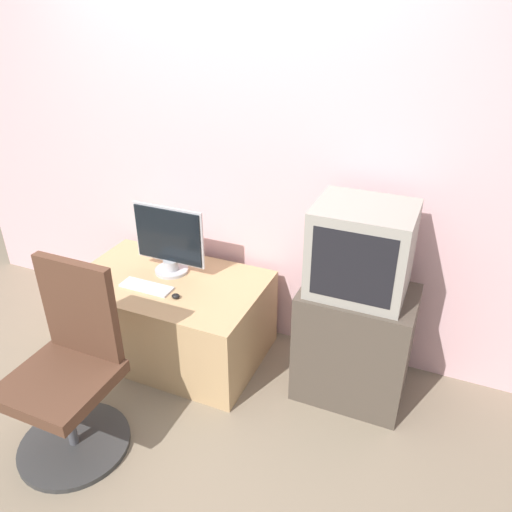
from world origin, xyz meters
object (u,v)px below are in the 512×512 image
at_px(mouse, 176,296).
at_px(main_monitor, 169,242).
at_px(office_chair, 70,378).
at_px(crt_tv, 362,250).
at_px(cardboard_box_lower, 83,304).
at_px(book, 63,348).
at_px(keyboard, 146,287).

bearing_deg(mouse, main_monitor, 125.71).
relative_size(main_monitor, office_chair, 0.47).
height_order(crt_tv, office_chair, crt_tv).
bearing_deg(cardboard_box_lower, mouse, -9.43).
relative_size(main_monitor, crt_tv, 0.95).
distance_m(mouse, office_chair, 0.74).
bearing_deg(book, crt_tv, 12.41).
distance_m(office_chair, book, 0.93).
xyz_separation_m(main_monitor, office_chair, (-0.02, -0.96, -0.34)).
distance_m(cardboard_box_lower, book, 0.35).
bearing_deg(keyboard, crt_tv, 10.50).
bearing_deg(keyboard, mouse, -7.02).
bearing_deg(main_monitor, mouse, -54.29).
xyz_separation_m(crt_tv, cardboard_box_lower, (-1.92, -0.11, -0.78)).
xyz_separation_m(mouse, cardboard_box_lower, (-0.90, 0.15, -0.38)).
bearing_deg(cardboard_box_lower, keyboard, -10.24).
bearing_deg(mouse, book, -169.85).
xyz_separation_m(mouse, crt_tv, (1.02, 0.26, 0.40)).
bearing_deg(mouse, office_chair, -107.01).
bearing_deg(book, cardboard_box_lower, 100.10).
distance_m(main_monitor, crt_tv, 1.22).
bearing_deg(book, main_monitor, 32.37).
bearing_deg(crt_tv, office_chair, -142.14).
height_order(mouse, crt_tv, crt_tv).
distance_m(crt_tv, book, 2.13).
xyz_separation_m(main_monitor, book, (-0.66, -0.42, -0.75)).
distance_m(keyboard, office_chair, 0.74).
xyz_separation_m(keyboard, crt_tv, (1.24, 0.23, 0.41)).
bearing_deg(crt_tv, keyboard, -169.50).
height_order(main_monitor, mouse, main_monitor).
distance_m(main_monitor, keyboard, 0.32).
xyz_separation_m(main_monitor, cardboard_box_lower, (-0.71, -0.11, -0.59)).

